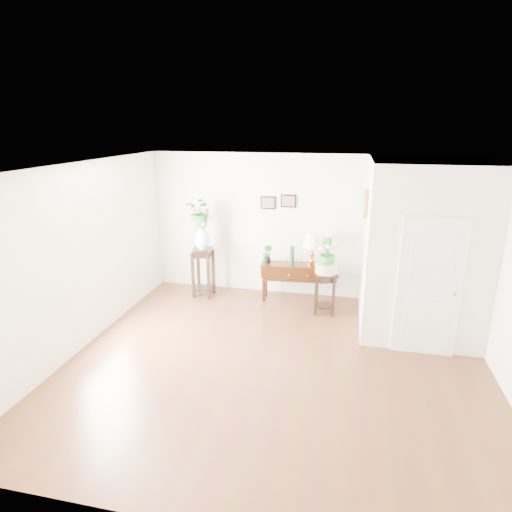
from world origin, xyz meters
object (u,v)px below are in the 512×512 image
(table_lamp, at_px, (312,248))
(console_table, at_px, (290,283))
(plant_stand_b, at_px, (325,293))
(plant_stand_a, at_px, (203,272))

(table_lamp, bearing_deg, console_table, 180.00)
(table_lamp, relative_size, plant_stand_b, 0.81)
(plant_stand_a, bearing_deg, plant_stand_b, -7.29)
(plant_stand_a, bearing_deg, table_lamp, 2.54)
(console_table, relative_size, table_lamp, 1.81)
(plant_stand_b, bearing_deg, console_table, 149.54)
(plant_stand_b, bearing_deg, table_lamp, 126.10)
(console_table, xyz_separation_m, table_lamp, (0.39, 0.00, 0.73))
(console_table, bearing_deg, table_lamp, -4.56)
(table_lamp, height_order, plant_stand_b, table_lamp)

